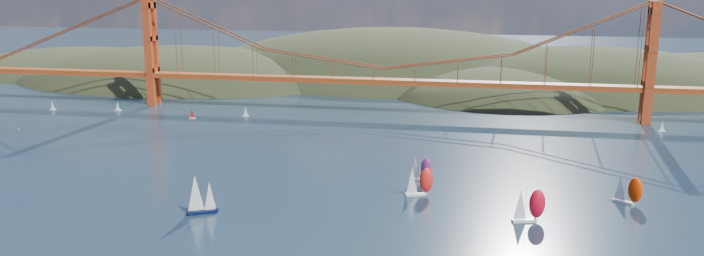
% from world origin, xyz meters
% --- Properties ---
extents(headlands, '(725.00, 225.00, 96.00)m').
position_xyz_m(headlands, '(44.95, 278.29, -12.46)').
color(headlands, black).
rests_on(headlands, ground).
extents(bridge, '(552.00, 12.00, 55.00)m').
position_xyz_m(bridge, '(-1.75, 180.00, 32.23)').
color(bridge, '#923912').
rests_on(bridge, ground).
extents(sloop_navy, '(8.86, 7.12, 12.91)m').
position_xyz_m(sloop_navy, '(-32.62, 30.83, 5.70)').
color(sloop_navy, black).
rests_on(sloop_navy, ground).
extents(racer_0, '(8.88, 5.27, 9.95)m').
position_xyz_m(racer_0, '(27.72, 58.43, 4.70)').
color(racer_0, white).
rests_on(racer_0, ground).
extents(racer_1, '(9.49, 5.63, 10.63)m').
position_xyz_m(racer_1, '(59.59, 41.21, 5.02)').
color(racer_1, silver).
rests_on(racer_1, ground).
extents(racer_2, '(8.61, 6.90, 9.82)m').
position_xyz_m(racer_2, '(89.71, 62.11, 4.64)').
color(racer_2, white).
rests_on(racer_2, ground).
extents(racer_rwb, '(8.17, 5.41, 9.14)m').
position_xyz_m(racer_rwb, '(26.91, 73.84, 4.32)').
color(racer_rwb, silver).
rests_on(racer_rwb, ground).
extents(distant_boat_0, '(3.00, 2.00, 4.70)m').
position_xyz_m(distant_boat_0, '(-163.60, 157.50, 2.41)').
color(distant_boat_0, silver).
rests_on(distant_boat_0, ground).
extents(distant_boat_1, '(3.00, 2.00, 4.70)m').
position_xyz_m(distant_boat_1, '(-130.54, 161.40, 2.41)').
color(distant_boat_1, silver).
rests_on(distant_boat_1, ground).
extents(distant_boat_2, '(3.00, 2.00, 4.70)m').
position_xyz_m(distant_boat_2, '(-86.91, 151.10, 2.41)').
color(distant_boat_2, silver).
rests_on(distant_boat_2, ground).
extents(distant_boat_3, '(3.00, 2.00, 4.70)m').
position_xyz_m(distant_boat_3, '(-63.78, 160.13, 2.41)').
color(distant_boat_3, silver).
rests_on(distant_boat_3, ground).
extents(distant_boat_4, '(3.00, 2.00, 4.70)m').
position_xyz_m(distant_boat_4, '(123.61, 162.85, 2.41)').
color(distant_boat_4, silver).
rests_on(distant_boat_4, ground).
extents(gull, '(0.90, 0.25, 0.17)m').
position_xyz_m(gull, '(-90.24, 33.30, 21.95)').
color(gull, white).
rests_on(gull, ground).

